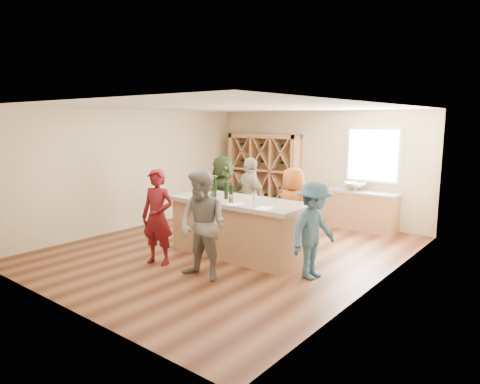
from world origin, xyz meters
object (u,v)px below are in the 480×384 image
Objects in this scene: person_near_left at (158,217)px; person_near_right at (203,225)px; tasting_counter_base at (239,230)px; wine_bottle_f at (231,194)px; wine_bottle_d at (212,191)px; person_far_mid at (250,199)px; person_server at (314,230)px; person_far_left at (223,194)px; sink at (355,186)px; wine_rack at (264,174)px; wine_bottle_c at (215,189)px; wine_bottle_e at (226,191)px; wine_bottle_a at (203,189)px; wine_bottle_b at (204,191)px; person_far_right at (293,209)px.

person_near_right is (1.15, -0.05, 0.03)m from person_near_left.
tasting_counter_base is 0.79m from wine_bottle_f.
person_far_mid is (-0.04, 1.25, -0.34)m from wine_bottle_d.
wine_bottle_d is (-0.44, -0.27, 0.74)m from tasting_counter_base.
person_server is (2.14, 0.08, -0.44)m from wine_bottle_d.
person_near_right is at bearing 156.46° from person_far_left.
person_far_mid is at bearing 105.27° from person_near_right.
person_far_left reaches higher than sink.
wine_rack is 6.62× the size of wine_bottle_c.
wine_bottle_e is at bearing 122.28° from person_far_mid.
wine_bottle_e is 0.18× the size of person_far_left.
wine_bottle_c is (0.28, 0.04, 0.02)m from wine_bottle_a.
wine_bottle_c is at bearing 119.48° from wine_bottle_d.
person_near_right is 1.12× the size of person_server.
person_far_left reaches higher than wine_bottle_c.
wine_bottle_b is 0.83× the size of wine_bottle_c.
wine_bottle_e is at bearing -3.65° from wine_bottle_c.
person_near_right is at bearing 94.26° from person_far_right.
person_far_mid reaches higher than sink.
person_far_left is at bearing -76.88° from wine_rack.
person_far_left is at bearing 134.92° from wine_bottle_f.
person_far_mid is at bearing 81.72° from wine_bottle_b.
wine_rack is at bearing 114.87° from wine_bottle_e.
person_far_right is at bearing 42.53° from wine_bottle_b.
sink is 1.73× the size of wine_bottle_e.
wine_bottle_f is (0.53, -1.28, 0.33)m from person_far_mid.
person_server is at bearing 145.87° from person_far_right.
wine_bottle_d is (0.38, -0.14, 0.01)m from wine_bottle_a.
wine_bottle_e reaches higher than tasting_counter_base.
wine_bottle_a is 0.87× the size of wine_bottle_c.
tasting_counter_base is at bearing 41.85° from person_near_left.
wine_bottle_e is at bearing 47.74° from person_near_left.
wine_bottle_b is (-0.66, -0.25, 0.72)m from tasting_counter_base.
person_far_right is (2.49, -2.51, -0.27)m from wine_rack.
person_far_right is at bearing 41.30° from person_near_left.
sink is at bearing 80.03° from person_near_right.
wine_bottle_b is 0.45m from wine_bottle_e.
person_far_right is at bearing 48.37° from wine_bottle_d.
wine_bottle_f is at bearing 131.80° from person_far_mid.
person_near_right is at bearing -65.30° from wine_rack.
wine_bottle_f is at bearing -34.55° from wine_bottle_e.
person_near_right is at bearing -76.36° from tasting_counter_base.
person_far_left is at bearing 112.57° from wine_bottle_a.
wine_bottle_a is 0.17× the size of person_near_left.
wine_bottle_d is at bearing 59.96° from person_far_right.
sink is 0.34× the size of person_server.
sink is at bearing 76.16° from tasting_counter_base.
tasting_counter_base is 1.44m from person_near_right.
wine_bottle_f is at bearing 167.11° from person_far_left.
person_far_left reaches higher than person_far_right.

